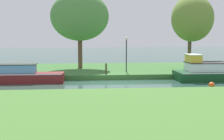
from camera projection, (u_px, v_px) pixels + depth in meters
ground_plane at (117, 84)px, 22.87m from camera, size 120.00×120.00×0.00m
riverbank_far at (109, 70)px, 29.77m from camera, size 72.00×10.00×0.40m
riverbank_near at (137, 112)px, 13.95m from camera, size 72.00×10.00×0.40m
forest_barge at (222, 72)px, 24.74m from camera, size 7.96×2.38×2.08m
willow_tree_left at (80, 16)px, 29.27m from camera, size 5.51×3.42×7.23m
willow_tree_centre at (192, 19)px, 28.89m from camera, size 3.84×4.31×6.85m
lamp_post at (126, 50)px, 26.57m from camera, size 0.24×0.24×3.00m
mooring_post_near at (106, 69)px, 25.41m from camera, size 0.15×0.15×0.87m
mooring_post_far at (7, 71)px, 24.72m from camera, size 0.13×0.13×0.71m
channel_buoy at (212, 85)px, 21.12m from camera, size 0.42×0.42×0.42m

